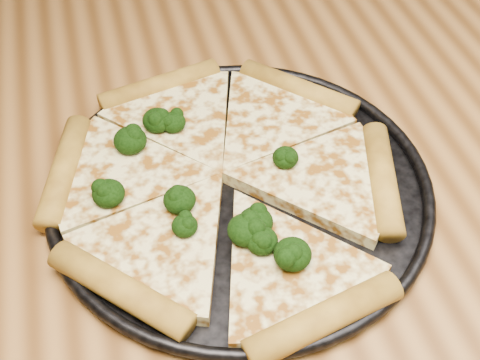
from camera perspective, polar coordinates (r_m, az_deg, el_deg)
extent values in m
cube|color=olive|center=(0.62, 3.21, -2.84)|extent=(1.20, 0.90, 0.04)
cube|color=brown|center=(1.33, 20.22, 3.88)|extent=(0.06, 0.06, 0.71)
cylinder|color=black|center=(0.61, 0.00, -0.84)|extent=(0.36, 0.36, 0.01)
torus|color=black|center=(0.60, 0.00, -0.39)|extent=(0.37, 0.37, 0.01)
cylinder|color=#BB8E2E|center=(0.70, 5.29, 8.18)|extent=(0.11, 0.12, 0.03)
cylinder|color=#BB8E2E|center=(0.71, -7.26, 8.42)|extent=(0.14, 0.06, 0.03)
cylinder|color=#BB8E2E|center=(0.63, -15.61, 0.83)|extent=(0.06, 0.14, 0.03)
cylinder|color=#BB8E2E|center=(0.53, -10.77, -9.70)|extent=(0.11, 0.12, 0.03)
cylinder|color=#BB8E2E|center=(0.51, 7.61, -12.36)|extent=(0.14, 0.06, 0.03)
cylinder|color=#BB8E2E|center=(0.61, 12.75, 0.10)|extent=(0.06, 0.14, 0.03)
ellipsoid|color=black|center=(0.54, 2.00, -5.51)|extent=(0.03, 0.03, 0.02)
ellipsoid|color=black|center=(0.58, -11.83, -1.18)|extent=(0.03, 0.03, 0.02)
ellipsoid|color=black|center=(0.55, -5.03, -4.14)|extent=(0.02, 0.02, 0.02)
ellipsoid|color=black|center=(0.63, -9.91, 3.56)|extent=(0.03, 0.03, 0.02)
ellipsoid|color=black|center=(0.65, -7.51, 5.38)|extent=(0.03, 0.03, 0.02)
ellipsoid|color=black|center=(0.64, -6.06, 5.22)|extent=(0.03, 0.03, 0.02)
ellipsoid|color=black|center=(0.57, -5.49, -1.79)|extent=(0.03, 0.03, 0.02)
ellipsoid|color=black|center=(0.54, 0.58, -4.54)|extent=(0.03, 0.03, 0.02)
ellipsoid|color=black|center=(0.55, 1.42, -3.83)|extent=(0.03, 0.03, 0.02)
ellipsoid|color=black|center=(0.53, 4.78, -6.71)|extent=(0.03, 0.03, 0.02)
ellipsoid|color=black|center=(0.60, 4.14, 2.05)|extent=(0.03, 0.03, 0.02)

